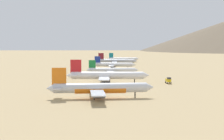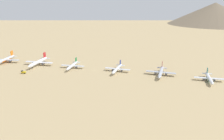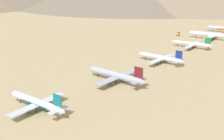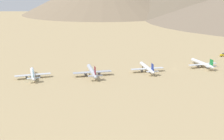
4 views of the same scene
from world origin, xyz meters
name	(u,v)px [view 2 (image 2 of 4)]	position (x,y,z in m)	size (l,w,h in m)	color
ground_plane	(94,70)	(0.00, 0.00, 0.00)	(1800.00, 1800.00, 0.00)	tan
parked_jet_0	(6,60)	(4.68, -135.23, 4.55)	(47.24, 38.67, 13.68)	silver
parked_jet_1	(38,62)	(2.10, -81.66, 4.82)	(49.67, 40.45, 14.32)	white
parked_jet_2	(72,66)	(0.38, -30.37, 3.80)	(39.16, 31.92, 11.29)	silver
parked_jet_3	(117,69)	(-3.55, 30.40, 3.89)	(39.93, 32.33, 11.55)	silver
parked_jet_4	(161,72)	(-5.30, 84.38, 4.28)	(43.99, 35.64, 12.71)	#B2B7C1
parked_jet_5	(209,78)	(-1.01, 137.68, 3.73)	(38.89, 31.64, 11.21)	silver
service_truck	(23,72)	(38.77, -77.88, 2.08)	(3.49, 5.52, 3.90)	yellow
desert_hill_3	(214,13)	(-671.37, 212.75, 39.49)	(338.51, 338.51, 78.98)	#70604C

